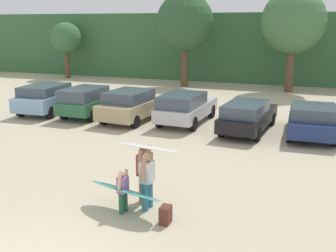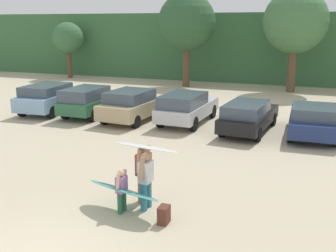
# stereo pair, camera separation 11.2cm
# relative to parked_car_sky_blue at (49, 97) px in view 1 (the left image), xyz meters

# --- Properties ---
(hillside_ridge) EXTENTS (108.00, 12.00, 5.55)m
(hillside_ridge) POSITION_rel_parked_car_sky_blue_xyz_m (8.43, 20.41, 1.94)
(hillside_ridge) COLOR #38663D
(hillside_ridge) RESTS_ON ground_plane
(tree_center) EXTENTS (2.69, 2.69, 4.83)m
(tree_center) POSITION_rel_parked_car_sky_blue_xyz_m (-7.17, 12.61, 2.59)
(tree_center) COLOR brown
(tree_center) RESTS_ON ground_plane
(tree_right) EXTENTS (4.28, 4.28, 6.97)m
(tree_right) POSITION_rel_parked_car_sky_blue_xyz_m (4.08, 11.44, 3.96)
(tree_right) COLOR brown
(tree_right) RESTS_ON ground_plane
(tree_far_left) EXTENTS (4.39, 4.39, 7.07)m
(tree_far_left) POSITION_rel_parked_car_sky_blue_xyz_m (11.83, 11.58, 4.00)
(tree_far_left) COLOR brown
(tree_far_left) RESTS_ON ground_plane
(parked_car_sky_blue) EXTENTS (2.23, 4.50, 1.56)m
(parked_car_sky_blue) POSITION_rel_parked_car_sky_blue_xyz_m (0.00, 0.00, 0.00)
(parked_car_sky_blue) COLOR #84ADD1
(parked_car_sky_blue) RESTS_ON ground_plane
(parked_car_forest_green) EXTENTS (1.82, 4.62, 1.55)m
(parked_car_forest_green) POSITION_rel_parked_car_sky_blue_xyz_m (2.51, 0.12, -0.02)
(parked_car_forest_green) COLOR #2D6642
(parked_car_forest_green) RESTS_ON ground_plane
(parked_car_tan) EXTENTS (2.25, 4.44, 1.56)m
(parked_car_tan) POSITION_rel_parked_car_sky_blue_xyz_m (5.07, -0.16, -0.02)
(parked_car_tan) COLOR tan
(parked_car_tan) RESTS_ON ground_plane
(parked_car_silver) EXTENTS (2.02, 4.48, 1.52)m
(parked_car_silver) POSITION_rel_parked_car_sky_blue_xyz_m (7.76, 0.16, -0.02)
(parked_car_silver) COLOR silver
(parked_car_silver) RESTS_ON ground_plane
(parked_car_black) EXTENTS (2.12, 4.71, 1.40)m
(parked_car_black) POSITION_rel_parked_car_sky_blue_xyz_m (10.84, -0.38, -0.09)
(parked_car_black) COLOR black
(parked_car_black) RESTS_ON ground_plane
(parked_car_navy) EXTENTS (2.06, 4.51, 1.43)m
(parked_car_navy) POSITION_rel_parked_car_sky_blue_xyz_m (13.57, -0.15, -0.09)
(parked_car_navy) COLOR navy
(parked_car_navy) RESTS_ON ground_plane
(person_adult) EXTENTS (0.32, 0.76, 1.61)m
(person_adult) POSITION_rel_parked_car_sky_blue_xyz_m (9.38, -8.67, 0.07)
(person_adult) COLOR #8C6B4C
(person_adult) RESTS_ON ground_plane
(person_child) EXTENTS (0.23, 0.50, 1.17)m
(person_child) POSITION_rel_parked_car_sky_blue_xyz_m (9.14, -9.50, -0.18)
(person_child) COLOR #26593F
(person_child) RESTS_ON ground_plane
(person_companion) EXTENTS (0.31, 0.65, 1.56)m
(person_companion) POSITION_rel_parked_car_sky_blue_xyz_m (9.63, -9.08, 0.04)
(person_companion) COLOR teal
(person_companion) RESTS_ON ground_plane
(surfboard_white) EXTENTS (2.01, 0.84, 0.18)m
(surfboard_white) POSITION_rel_parked_car_sky_blue_xyz_m (9.49, -8.77, 0.76)
(surfboard_white) COLOR white
(surfboard_teal) EXTENTS (2.37, 1.21, 0.30)m
(surfboard_teal) POSITION_rel_parked_car_sky_blue_xyz_m (9.16, -9.47, -0.24)
(surfboard_teal) COLOR teal
(backpack_dropped) EXTENTS (0.24, 0.34, 0.45)m
(backpack_dropped) POSITION_rel_parked_car_sky_blue_xyz_m (10.37, -9.69, -0.61)
(backpack_dropped) COLOR #592D23
(backpack_dropped) RESTS_ON ground_plane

